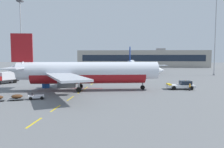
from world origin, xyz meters
name	(u,v)px	position (x,y,z in m)	size (l,w,h in m)	color
ground	(170,81)	(40.00, 40.00, 0.00)	(400.00, 400.00, 0.00)	slate
apron_paint_markings	(96,81)	(18.00, 36.25, 0.00)	(8.00, 92.90, 0.01)	yellow
airliner_foreground	(86,72)	(18.83, 18.96, 3.95)	(34.73, 34.10, 12.20)	silver
pushback_tug	(182,85)	(39.92, 22.66, 0.90)	(6.25, 3.66, 2.08)	silver
airliner_mid_left	(131,65)	(27.94, 70.45, 3.56)	(31.23, 31.31, 11.00)	silver
catering_truck	(133,75)	(29.08, 39.29, 1.65)	(6.42, 6.84, 3.14)	black
fuel_service_truck	(5,78)	(-5.58, 28.65, 1.65)	(5.39, 7.31, 3.14)	black
baggage_train	(7,98)	(8.07, 6.48, 0.53)	(11.20, 6.03, 1.14)	silver
ground_crew_worker	(190,86)	(41.18, 20.48, 0.94)	(0.40, 0.59, 1.66)	#232328
uld_cargo_container	(46,84)	(8.52, 21.94, 0.80)	(1.93, 1.91, 1.60)	#194C9E
apron_light_mast_near	(21,30)	(-9.78, 45.96, 16.35)	(1.80, 1.80, 26.49)	slate
apron_light_mast_far	(216,27)	(60.21, 61.18, 18.38)	(1.80, 1.80, 30.25)	slate
terminal_satellite	(142,59)	(34.90, 129.77, 5.63)	(86.32, 24.64, 12.83)	#9E998E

